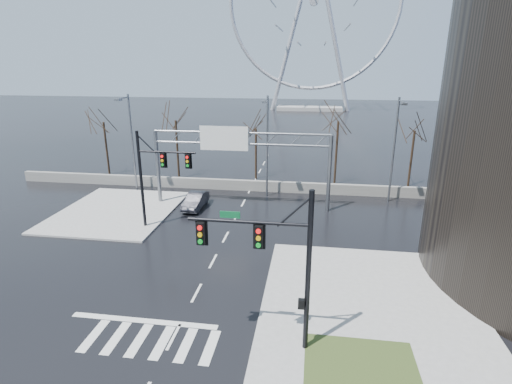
% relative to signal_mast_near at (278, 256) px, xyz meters
% --- Properties ---
extents(ground, '(260.00, 260.00, 0.00)m').
position_rel_signal_mast_near_xyz_m(ground, '(-5.14, 4.04, -4.87)').
color(ground, black).
rests_on(ground, ground).
extents(sidewalk_right_ext, '(12.00, 10.00, 0.15)m').
position_rel_signal_mast_near_xyz_m(sidewalk_right_ext, '(4.86, 6.04, -4.80)').
color(sidewalk_right_ext, gray).
rests_on(sidewalk_right_ext, ground).
extents(sidewalk_far, '(10.00, 12.00, 0.15)m').
position_rel_signal_mast_near_xyz_m(sidewalk_far, '(-16.14, 16.04, -4.80)').
color(sidewalk_far, gray).
rests_on(sidewalk_far, ground).
extents(grass_strip, '(5.00, 4.00, 0.02)m').
position_rel_signal_mast_near_xyz_m(grass_strip, '(3.86, -0.96, -4.72)').
color(grass_strip, '#293717').
rests_on(grass_strip, sidewalk_near).
extents(barrier_wall, '(52.00, 0.50, 1.10)m').
position_rel_signal_mast_near_xyz_m(barrier_wall, '(-5.14, 24.04, -4.32)').
color(barrier_wall, slate).
rests_on(barrier_wall, ground).
extents(signal_mast_near, '(5.52, 0.41, 8.00)m').
position_rel_signal_mast_near_xyz_m(signal_mast_near, '(0.00, 0.00, 0.00)').
color(signal_mast_near, black).
rests_on(signal_mast_near, ground).
extents(signal_mast_far, '(4.72, 0.41, 8.00)m').
position_rel_signal_mast_near_xyz_m(signal_mast_far, '(-11.01, 13.00, -0.04)').
color(signal_mast_far, black).
rests_on(signal_mast_far, ground).
extents(sign_gantry, '(16.36, 0.40, 7.60)m').
position_rel_signal_mast_near_xyz_m(sign_gantry, '(-5.52, 19.00, 0.31)').
color(sign_gantry, slate).
rests_on(sign_gantry, ground).
extents(streetlight_left, '(0.50, 2.55, 10.00)m').
position_rel_signal_mast_near_xyz_m(streetlight_left, '(-17.14, 22.20, 1.01)').
color(streetlight_left, slate).
rests_on(streetlight_left, ground).
extents(streetlight_mid, '(0.50, 2.55, 10.00)m').
position_rel_signal_mast_near_xyz_m(streetlight_mid, '(-3.14, 22.20, 1.01)').
color(streetlight_mid, slate).
rests_on(streetlight_mid, ground).
extents(streetlight_right, '(0.50, 2.55, 10.00)m').
position_rel_signal_mast_near_xyz_m(streetlight_right, '(8.86, 22.20, 1.01)').
color(streetlight_right, slate).
rests_on(streetlight_right, ground).
extents(tree_far_left, '(3.50, 3.50, 7.00)m').
position_rel_signal_mast_near_xyz_m(tree_far_left, '(-23.14, 28.04, 0.70)').
color(tree_far_left, black).
rests_on(tree_far_left, ground).
extents(tree_left, '(3.75, 3.75, 7.50)m').
position_rel_signal_mast_near_xyz_m(tree_left, '(-14.14, 27.54, 1.10)').
color(tree_left, black).
rests_on(tree_left, ground).
extents(tree_center, '(3.25, 3.25, 6.50)m').
position_rel_signal_mast_near_xyz_m(tree_center, '(-5.14, 28.54, 0.30)').
color(tree_center, black).
rests_on(tree_center, ground).
extents(tree_right, '(3.90, 3.90, 7.80)m').
position_rel_signal_mast_near_xyz_m(tree_right, '(3.86, 27.54, 1.34)').
color(tree_right, black).
rests_on(tree_right, ground).
extents(tree_far_right, '(3.40, 3.40, 6.80)m').
position_rel_signal_mast_near_xyz_m(tree_far_right, '(11.86, 28.04, 0.54)').
color(tree_far_right, black).
rests_on(tree_far_right, ground).
extents(ferris_wheel, '(45.00, 6.00, 50.91)m').
position_rel_signal_mast_near_xyz_m(ferris_wheel, '(-0.14, 99.04, 21.26)').
color(ferris_wheel, gray).
rests_on(ferris_wheel, ground).
extents(car, '(1.62, 4.31, 1.41)m').
position_rel_signal_mast_near_xyz_m(car, '(-9.33, 18.09, -4.17)').
color(car, black).
rests_on(car, ground).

